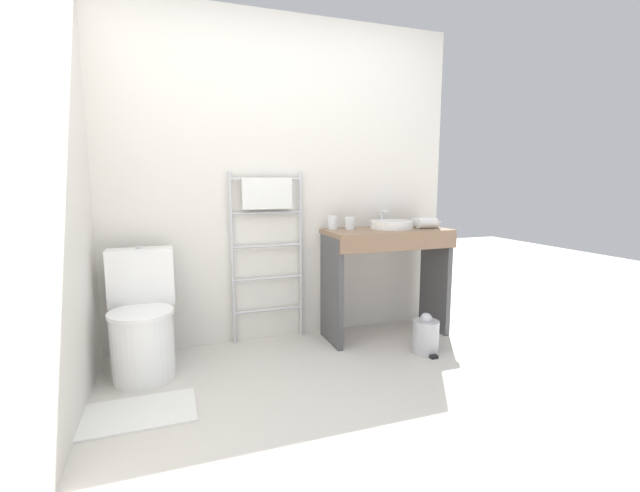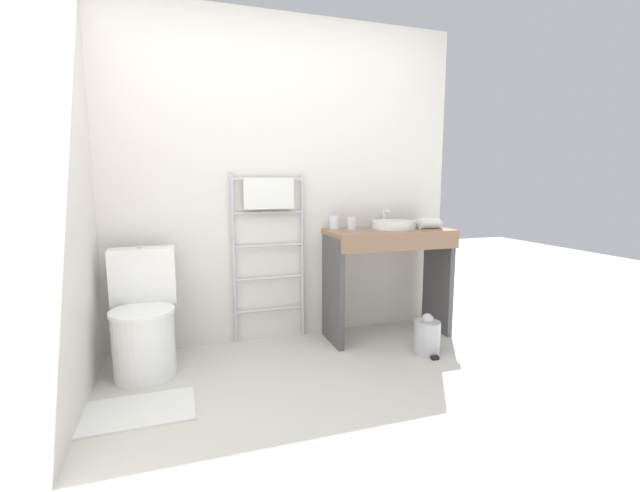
% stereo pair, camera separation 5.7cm
% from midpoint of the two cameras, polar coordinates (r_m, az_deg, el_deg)
% --- Properties ---
extents(ground_plane, '(12.00, 12.00, 0.00)m').
position_cam_midpoint_polar(ground_plane, '(2.16, 5.62, -25.36)').
color(ground_plane, beige).
extents(wall_back, '(2.79, 0.12, 2.41)m').
position_cam_midpoint_polar(wall_back, '(3.31, -6.11, 8.52)').
color(wall_back, silver).
rests_on(wall_back, ground_plane).
extents(wall_side, '(0.12, 2.28, 2.41)m').
position_cam_midpoint_polar(wall_side, '(2.45, -33.00, 7.22)').
color(wall_side, silver).
rests_on(wall_side, ground_plane).
extents(toilet, '(0.41, 0.52, 0.79)m').
position_cam_midpoint_polar(toilet, '(2.94, -23.14, -9.51)').
color(toilet, white).
rests_on(toilet, ground_plane).
extents(towel_radiator, '(0.55, 0.06, 1.28)m').
position_cam_midpoint_polar(towel_radiator, '(3.19, -7.54, 3.35)').
color(towel_radiator, silver).
rests_on(towel_radiator, ground_plane).
extents(vanity_counter, '(0.95, 0.45, 0.85)m').
position_cam_midpoint_polar(vanity_counter, '(3.34, 8.42, -2.41)').
color(vanity_counter, '#84664C').
rests_on(vanity_counter, ground_plane).
extents(sink_basin, '(0.33, 0.33, 0.06)m').
position_cam_midpoint_polar(sink_basin, '(3.36, 9.05, 2.88)').
color(sink_basin, white).
rests_on(sink_basin, vanity_counter).
extents(faucet, '(0.02, 0.10, 0.14)m').
position_cam_midpoint_polar(faucet, '(3.48, 7.93, 4.02)').
color(faucet, silver).
rests_on(faucet, vanity_counter).
extents(cup_near_wall, '(0.07, 0.07, 0.10)m').
position_cam_midpoint_polar(cup_near_wall, '(3.28, 1.22, 3.17)').
color(cup_near_wall, white).
rests_on(cup_near_wall, vanity_counter).
extents(cup_near_edge, '(0.07, 0.07, 0.09)m').
position_cam_midpoint_polar(cup_near_edge, '(3.26, 3.53, 3.05)').
color(cup_near_edge, white).
rests_on(cup_near_edge, vanity_counter).
extents(hair_dryer, '(0.22, 0.17, 0.08)m').
position_cam_midpoint_polar(hair_dryer, '(3.43, 13.65, 3.01)').
color(hair_dryer, white).
rests_on(hair_dryer, vanity_counter).
extents(trash_bin, '(0.19, 0.22, 0.29)m').
position_cam_midpoint_polar(trash_bin, '(3.17, 13.39, -11.56)').
color(trash_bin, '#B7B7BC').
rests_on(trash_bin, ground_plane).
extents(bath_mat, '(0.56, 0.36, 0.01)m').
position_cam_midpoint_polar(bath_mat, '(2.59, -23.47, -19.72)').
color(bath_mat, silver).
rests_on(bath_mat, ground_plane).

